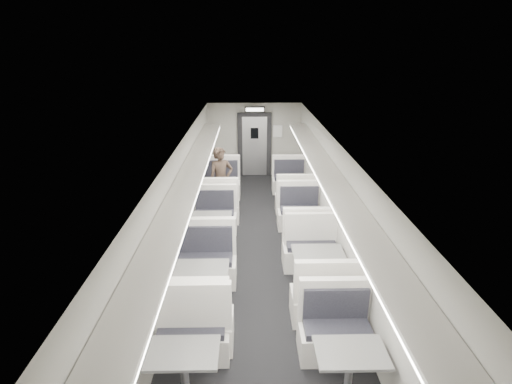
{
  "coord_description": "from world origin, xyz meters",
  "views": [
    {
      "loc": [
        -0.21,
        -6.86,
        4.15
      ],
      "look_at": [
        -0.04,
        1.45,
        1.07
      ],
      "focal_mm": 28.0,
      "sensor_mm": 36.0,
      "label": 1
    }
  ],
  "objects_px": {
    "booth_right_b": "(303,226)",
    "booth_right_c": "(317,270)",
    "booth_right_a": "(292,189)",
    "booth_left_b": "(212,231)",
    "booth_left_c": "(201,289)",
    "booth_left_a": "(219,194)",
    "passenger": "(221,181)",
    "exit_sign": "(255,109)",
    "booth_left_d": "(185,375)",
    "vestibule_door": "(255,145)",
    "booth_right_d": "(349,374)"
  },
  "relations": [
    {
      "from": "booth_right_b",
      "to": "booth_right_c",
      "type": "xyz_separation_m",
      "value": [
        0.0,
        -1.85,
        0.02
      ]
    },
    {
      "from": "booth_right_a",
      "to": "booth_left_b",
      "type": "bearing_deg",
      "value": -127.2
    },
    {
      "from": "booth_left_c",
      "to": "booth_right_c",
      "type": "bearing_deg",
      "value": 15.47
    },
    {
      "from": "booth_right_c",
      "to": "booth_left_a",
      "type": "bearing_deg",
      "value": 117.5
    },
    {
      "from": "booth_left_b",
      "to": "booth_left_c",
      "type": "bearing_deg",
      "value": -90.0
    },
    {
      "from": "passenger",
      "to": "exit_sign",
      "type": "bearing_deg",
      "value": 49.78
    },
    {
      "from": "booth_right_b",
      "to": "booth_right_c",
      "type": "distance_m",
      "value": 1.85
    },
    {
      "from": "booth_left_d",
      "to": "passenger",
      "type": "xyz_separation_m",
      "value": [
        0.09,
        5.89,
        0.5
      ]
    },
    {
      "from": "exit_sign",
      "to": "vestibule_door",
      "type": "bearing_deg",
      "value": 90.0
    },
    {
      "from": "booth_right_c",
      "to": "vestibule_door",
      "type": "relative_size",
      "value": 1.04
    },
    {
      "from": "booth_left_d",
      "to": "exit_sign",
      "type": "height_order",
      "value": "exit_sign"
    },
    {
      "from": "booth_left_d",
      "to": "booth_right_a",
      "type": "bearing_deg",
      "value": 73.26
    },
    {
      "from": "booth_right_c",
      "to": "booth_left_b",
      "type": "bearing_deg",
      "value": 139.78
    },
    {
      "from": "booth_right_a",
      "to": "vestibule_door",
      "type": "distance_m",
      "value": 2.64
    },
    {
      "from": "booth_right_d",
      "to": "exit_sign",
      "type": "xyz_separation_m",
      "value": [
        -1.0,
        8.54,
        1.91
      ]
    },
    {
      "from": "booth_left_b",
      "to": "booth_left_d",
      "type": "relative_size",
      "value": 0.98
    },
    {
      "from": "vestibule_door",
      "to": "exit_sign",
      "type": "height_order",
      "value": "exit_sign"
    },
    {
      "from": "booth_right_a",
      "to": "booth_right_b",
      "type": "xyz_separation_m",
      "value": [
        0.0,
        -2.48,
        0.01
      ]
    },
    {
      "from": "booth_left_d",
      "to": "passenger",
      "type": "distance_m",
      "value": 5.91
    },
    {
      "from": "booth_left_a",
      "to": "booth_right_b",
      "type": "distance_m",
      "value": 2.82
    },
    {
      "from": "exit_sign",
      "to": "booth_right_d",
      "type": "bearing_deg",
      "value": -83.32
    },
    {
      "from": "booth_left_a",
      "to": "booth_right_d",
      "type": "distance_m",
      "value": 6.51
    },
    {
      "from": "booth_left_c",
      "to": "booth_left_d",
      "type": "relative_size",
      "value": 1.08
    },
    {
      "from": "booth_right_a",
      "to": "booth_right_b",
      "type": "bearing_deg",
      "value": -90.0
    },
    {
      "from": "booth_left_b",
      "to": "booth_right_d",
      "type": "bearing_deg",
      "value": -63.7
    },
    {
      "from": "booth_right_a",
      "to": "booth_right_d",
      "type": "relative_size",
      "value": 0.97
    },
    {
      "from": "booth_left_a",
      "to": "vestibule_door",
      "type": "relative_size",
      "value": 1.06
    },
    {
      "from": "booth_left_b",
      "to": "booth_left_a",
      "type": "bearing_deg",
      "value": 90.0
    },
    {
      "from": "passenger",
      "to": "vestibule_door",
      "type": "xyz_separation_m",
      "value": [
        0.91,
        3.11,
        0.17
      ]
    },
    {
      "from": "booth_left_a",
      "to": "exit_sign",
      "type": "height_order",
      "value": "exit_sign"
    },
    {
      "from": "booth_left_d",
      "to": "booth_right_b",
      "type": "bearing_deg",
      "value": 64.39
    },
    {
      "from": "vestibule_door",
      "to": "booth_right_c",
      "type": "bearing_deg",
      "value": -81.48
    },
    {
      "from": "booth_left_a",
      "to": "booth_left_d",
      "type": "height_order",
      "value": "booth_left_a"
    },
    {
      "from": "booth_left_b",
      "to": "exit_sign",
      "type": "relative_size",
      "value": 3.31
    },
    {
      "from": "booth_right_b",
      "to": "booth_right_d",
      "type": "relative_size",
      "value": 1.0
    },
    {
      "from": "exit_sign",
      "to": "passenger",
      "type": "bearing_deg",
      "value": -109.07
    },
    {
      "from": "booth_right_c",
      "to": "booth_right_d",
      "type": "distance_m",
      "value": 2.36
    },
    {
      "from": "booth_right_a",
      "to": "booth_right_b",
      "type": "height_order",
      "value": "booth_right_b"
    },
    {
      "from": "booth_right_a",
      "to": "booth_right_c",
      "type": "height_order",
      "value": "booth_right_c"
    },
    {
      "from": "passenger",
      "to": "exit_sign",
      "type": "relative_size",
      "value": 2.81
    },
    {
      "from": "booth_left_a",
      "to": "booth_right_c",
      "type": "xyz_separation_m",
      "value": [
        2.0,
        -3.84,
        -0.01
      ]
    },
    {
      "from": "booth_right_a",
      "to": "booth_right_d",
      "type": "bearing_deg",
      "value": -90.0
    },
    {
      "from": "exit_sign",
      "to": "booth_right_c",
      "type": "bearing_deg",
      "value": -80.82
    },
    {
      "from": "booth_right_a",
      "to": "passenger",
      "type": "distance_m",
      "value": 2.11
    },
    {
      "from": "booth_right_a",
      "to": "vestibule_door",
      "type": "xyz_separation_m",
      "value": [
        -1.0,
        2.35,
        0.68
      ]
    },
    {
      "from": "booth_left_a",
      "to": "vestibule_door",
      "type": "xyz_separation_m",
      "value": [
        1.0,
        2.83,
        0.64
      ]
    },
    {
      "from": "booth_right_b",
      "to": "passenger",
      "type": "xyz_separation_m",
      "value": [
        -1.91,
        1.72,
        0.5
      ]
    },
    {
      "from": "exit_sign",
      "to": "booth_right_a",
      "type": "bearing_deg",
      "value": -61.72
    },
    {
      "from": "booth_left_c",
      "to": "passenger",
      "type": "xyz_separation_m",
      "value": [
        0.09,
        4.12,
        0.47
      ]
    },
    {
      "from": "booth_right_a",
      "to": "passenger",
      "type": "xyz_separation_m",
      "value": [
        -1.91,
        -0.76,
        0.51
      ]
    }
  ]
}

